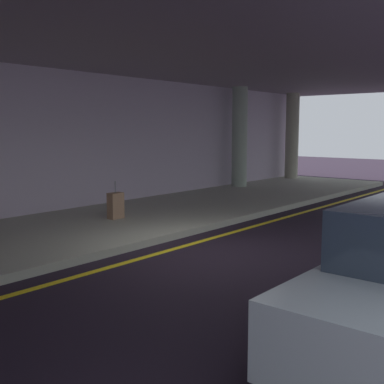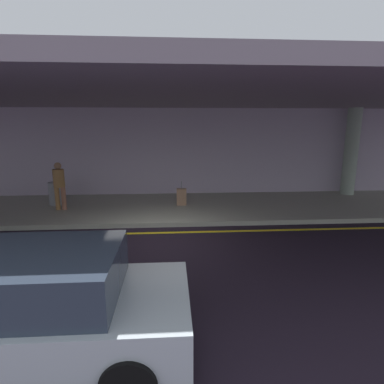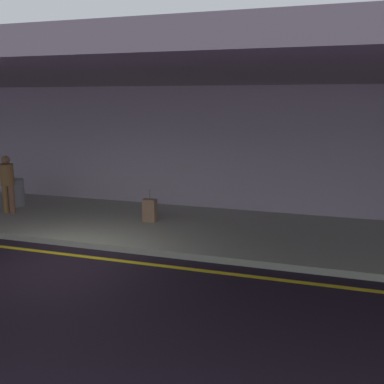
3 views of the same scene
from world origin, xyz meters
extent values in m
plane|color=black|center=(0.00, 0.00, 0.00)|extent=(60.00, 60.00, 0.00)
cube|color=#A2A491|center=(0.00, 3.10, 0.07)|extent=(26.00, 4.20, 0.15)
cube|color=yellow|center=(0.00, 0.51, 0.00)|extent=(26.00, 0.14, 0.01)
cylinder|color=#9BAB99|center=(8.00, 4.62, 1.97)|extent=(0.57, 0.57, 3.65)
cube|color=gray|center=(0.00, 2.60, 3.95)|extent=(28.00, 13.20, 0.30)
cube|color=#BAACC1|center=(0.00, 5.35, 1.90)|extent=(26.00, 0.30, 3.80)
cube|color=silver|center=(-1.49, -4.33, 0.55)|extent=(4.10, 1.80, 0.70)
cube|color=#2D3847|center=(-1.39, -4.33, 1.20)|extent=(2.10, 1.60, 0.60)
cylinder|color=black|center=(-0.14, -3.48, 0.32)|extent=(0.64, 0.22, 0.64)
cylinder|color=black|center=(-0.14, -5.18, 0.32)|extent=(0.64, 0.22, 0.64)
cylinder|color=olive|center=(-3.68, 2.78, 0.56)|extent=(0.16, 0.16, 0.82)
cylinder|color=#905C44|center=(-3.46, 2.78, 0.56)|extent=(0.16, 0.16, 0.82)
cylinder|color=olive|center=(-3.57, 2.78, 1.28)|extent=(0.38, 0.38, 0.62)
sphere|color=#8C6647|center=(-3.57, 2.78, 1.71)|extent=(0.24, 0.24, 0.24)
cube|color=#946E51|center=(0.71, 3.15, 0.46)|extent=(0.36, 0.22, 0.62)
cylinder|color=slate|center=(0.71, 3.15, 0.91)|extent=(0.02, 0.02, 0.28)
cylinder|color=gray|center=(-3.98, 3.55, 0.57)|extent=(0.56, 0.56, 0.85)
camera|label=1|loc=(-6.64, -5.45, 2.26)|focal=44.50mm
camera|label=2|loc=(0.35, -8.03, 3.04)|focal=28.71mm
camera|label=3|loc=(5.40, -7.70, 3.40)|focal=41.95mm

